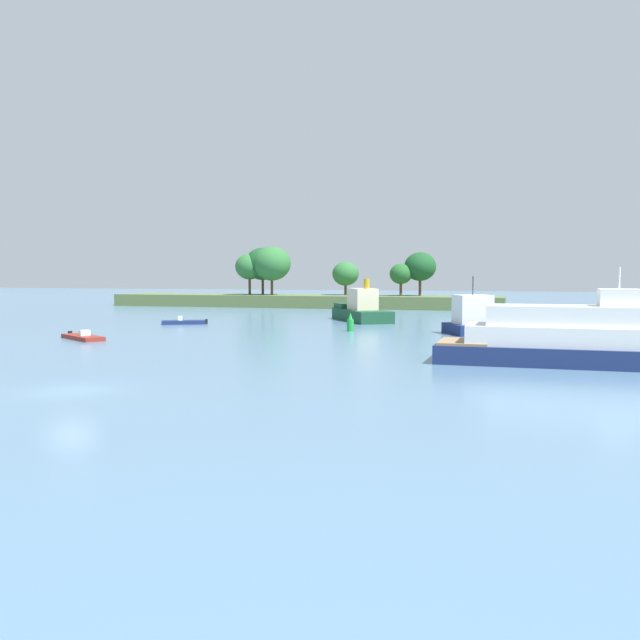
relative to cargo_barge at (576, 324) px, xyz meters
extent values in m
plane|color=slate|center=(-27.29, -43.36, -0.87)|extent=(400.00, 400.00, 0.00)
cube|color=#566B3D|center=(-41.35, 41.80, 0.17)|extent=(67.81, 10.42, 2.08)
cylinder|color=#513823|center=(-50.77, 40.54, 2.67)|extent=(0.44, 0.44, 2.93)
ellipsoid|color=#2D6B33|center=(-50.77, 40.54, 6.13)|extent=(5.00, 5.00, 4.50)
cylinder|color=#513823|center=(-48.68, 41.48, 2.65)|extent=(0.44, 0.44, 2.89)
ellipsoid|color=#194C23|center=(-48.68, 41.48, 6.61)|extent=(6.28, 6.28, 5.65)
cylinder|color=#513823|center=(-46.71, 40.73, 2.61)|extent=(0.44, 0.44, 2.81)
ellipsoid|color=#2D6B33|center=(-46.71, 40.73, 6.65)|extent=(6.59, 6.59, 5.93)
cylinder|color=#513823|center=(-34.31, 43.81, 2.13)|extent=(0.44, 0.44, 1.84)
ellipsoid|color=#2D6B33|center=(-34.31, 43.81, 4.88)|extent=(4.58, 4.58, 4.13)
cylinder|color=#513823|center=(-24.30, 41.51, 2.29)|extent=(0.44, 0.44, 2.17)
ellipsoid|color=#235B28|center=(-24.30, 41.51, 4.87)|extent=(3.74, 3.74, 3.37)
cylinder|color=#513823|center=(-21.31, 42.91, 2.58)|extent=(0.44, 0.44, 2.75)
ellipsoid|color=#194C23|center=(-21.31, 42.91, 6.07)|extent=(5.30, 5.30, 4.77)
cube|color=navy|center=(0.81, 0.39, -0.37)|extent=(27.56, 16.77, 0.99)
cube|color=#0F1834|center=(2.17, 1.03, 0.37)|extent=(19.63, 12.45, 0.50)
cube|color=white|center=(-9.86, -4.69, 1.52)|extent=(4.12, 3.97, 2.80)
cylinder|color=#333338|center=(-9.86, -4.69, 3.82)|extent=(0.12, 0.12, 1.80)
cube|color=maroon|center=(-42.95, -19.65, -0.69)|extent=(5.80, 4.72, 0.37)
cube|color=white|center=(-42.59, -19.89, -0.25)|extent=(0.92, 1.02, 0.50)
cube|color=black|center=(-45.47, -17.95, -0.59)|extent=(0.41, 0.42, 0.56)
cube|color=#19472D|center=(-24.08, 10.24, -0.16)|extent=(9.63, 12.14, 1.42)
cube|color=#19472D|center=(-26.21, 13.73, 0.85)|extent=(4.89, 4.74, 0.60)
cube|color=beige|center=(-23.92, 9.98, 1.85)|extent=(4.43, 4.90, 2.60)
cylinder|color=gold|center=(-23.17, 8.74, 3.75)|extent=(0.70, 0.70, 1.20)
cylinder|color=black|center=(-27.18, 15.31, -0.02)|extent=(0.75, 0.62, 0.70)
cube|color=navy|center=(-1.85, -25.91, -0.26)|extent=(18.27, 5.42, 1.22)
cube|color=white|center=(-1.85, -25.91, 1.00)|extent=(14.26, 4.58, 1.30)
cube|color=white|center=(-1.45, -25.92, 2.30)|extent=(12.43, 3.94, 1.30)
cube|color=white|center=(0.42, -25.95, 3.50)|extent=(2.44, 2.32, 1.10)
cube|color=#937551|center=(-9.12, -25.76, 0.43)|extent=(3.36, 4.61, 0.16)
cylinder|color=silver|center=(0.42, -25.95, 4.75)|extent=(0.10, 0.10, 1.40)
cube|color=navy|center=(-42.74, -0.55, -0.65)|extent=(5.14, 3.69, 0.44)
cube|color=white|center=(-43.07, -0.72, -0.18)|extent=(0.82, 0.97, 0.50)
cube|color=black|center=(-40.41, 0.61, -0.59)|extent=(0.39, 0.41, 0.56)
cylinder|color=green|center=(-21.94, -4.89, -0.27)|extent=(0.70, 0.70, 1.20)
cone|color=green|center=(-21.94, -4.89, 0.68)|extent=(0.49, 0.49, 0.70)
camera|label=1|loc=(-5.82, -73.26, 5.07)|focal=39.07mm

